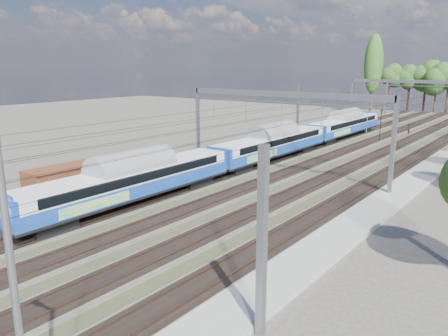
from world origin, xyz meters
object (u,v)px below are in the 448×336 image
Objects in this scene: worker at (409,130)px; signal_near at (381,121)px; emu_train at (271,140)px; freight_boxcar at (97,176)px; lamp_post at (14,302)px.

signal_near reaches higher than worker.
worker is 10.68m from signal_near.
freight_boxcar is (-4.50, -22.02, -0.73)m from emu_train.
lamp_post is at bearing 168.76° from worker.
lamp_post is at bearing -87.95° from signal_near.
signal_near is (5.58, 22.89, 0.58)m from emu_train.
worker is 0.18× the size of lamp_post.
lamp_post is (16.82, -40.13, 2.79)m from emu_train.
freight_boxcar is 2.44× the size of signal_near.
emu_train reaches higher than freight_boxcar.
worker is at bearing 78.05° from freight_boxcar.
worker is (11.68, 55.19, -1.11)m from freight_boxcar.
signal_near is (10.09, 44.91, 1.30)m from freight_boxcar.
lamp_post reaches higher than emu_train.
emu_train is 33.99m from worker.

